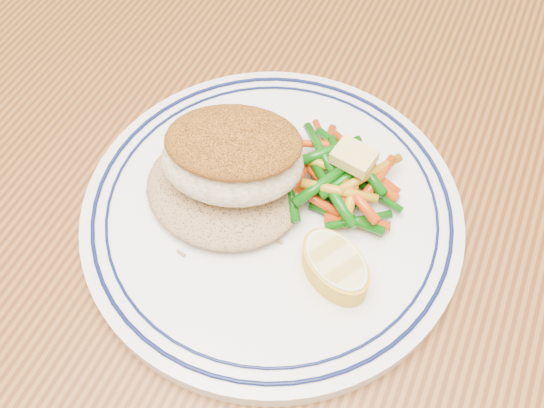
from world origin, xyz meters
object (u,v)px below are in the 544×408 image
Objects in this scene: rice_pilaf at (225,186)px; fish_fillet at (233,156)px; vegetable_pile at (339,179)px; dining_table at (251,240)px; lemon_wedge at (335,266)px; plate at (272,212)px.

rice_pilaf is 0.03m from fish_fillet.
fish_fillet reaches higher than vegetable_pile.
rice_pilaf is 1.01× the size of fish_fillet.
rice_pilaf reaches higher than dining_table.
dining_table is at bearing 148.71° from lemon_wedge.
lemon_wedge is at bearing -71.50° from vegetable_pile.
vegetable_pile is 1.44× the size of lemon_wedge.
dining_table is 20.55× the size of lemon_wedge.
rice_pilaf is 1.16× the size of vegetable_pile.
rice_pilaf is (-0.04, -0.00, 0.02)m from plate.
rice_pilaf reaches higher than plate.
plate is 0.06m from fish_fillet.
plate is 2.36× the size of rice_pilaf.
rice_pilaf is (-0.00, -0.03, 0.12)m from dining_table.
vegetable_pile reaches higher than plate.
vegetable_pile is at bearing 8.64° from dining_table.
lemon_wedge is (0.06, -0.03, 0.02)m from plate.
fish_fillet reaches higher than rice_pilaf.
plate is at bearing 5.66° from rice_pilaf.
lemon_wedge is at bearing -27.98° from plate.
plate is at bearing -36.92° from dining_table.
plate is 0.04m from rice_pilaf.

